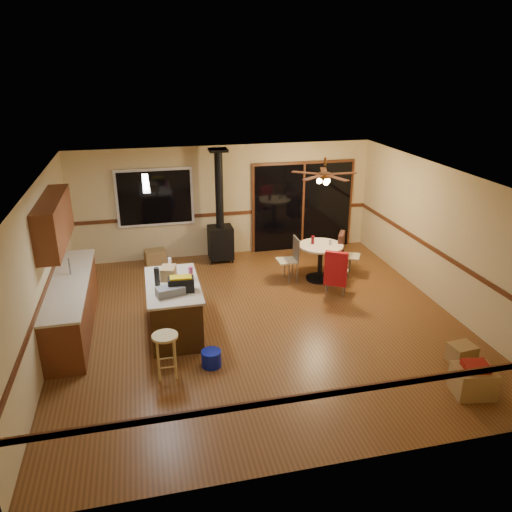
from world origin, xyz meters
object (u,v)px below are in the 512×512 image
object	(u,v)px
bar_stool	(166,356)
dining_table	(320,256)
blue_bucket	(211,358)
chair_left	(292,254)
box_corner_a	(473,381)
box_corner_b	(462,353)
toolbox_black	(181,285)
chair_right	(342,249)
wood_stove	(220,231)
kitchen_island	(174,308)
chair_near	(336,269)
box_under_window	(155,258)
toolbox_grey	(170,291)

from	to	relation	value
bar_stool	dining_table	xyz separation A→B (m)	(3.40, 2.82, 0.19)
blue_bucket	chair_left	world-z (taller)	chair_left
box_corner_a	box_corner_b	bearing A→B (deg)	65.92
box_corner_a	box_corner_b	world-z (taller)	box_corner_a
toolbox_black	chair_right	world-z (taller)	toolbox_black
wood_stove	blue_bucket	bearing A→B (deg)	-101.31
kitchen_island	bar_stool	size ratio (longest dim) A/B	2.43
bar_stool	chair_near	bearing A→B (deg)	29.91
chair_right	dining_table	bearing A→B (deg)	-165.63
box_corner_a	dining_table	bearing A→B (deg)	99.94
box_under_window	box_corner_b	bearing A→B (deg)	-48.72
kitchen_island	toolbox_grey	world-z (taller)	toolbox_grey
toolbox_grey	chair_right	xyz separation A→B (m)	(3.78, 2.07, -0.37)
bar_stool	blue_bucket	bearing A→B (deg)	9.28
toolbox_grey	box_under_window	size ratio (longest dim) A/B	0.96
wood_stove	dining_table	world-z (taller)	wood_stove
kitchen_island	box_corner_a	size ratio (longest dim) A/B	3.15
chair_near	box_under_window	distance (m)	4.19
toolbox_grey	chair_near	world-z (taller)	toolbox_grey
chair_near	chair_right	xyz separation A→B (m)	(0.53, 1.00, 0.00)
kitchen_island	bar_stool	xyz separation A→B (m)	(-0.22, -1.29, -0.11)
bar_stool	kitchen_island	bearing A→B (deg)	80.34
wood_stove	blue_bucket	world-z (taller)	wood_stove
box_under_window	box_corner_a	distance (m)	7.11
toolbox_black	chair_right	xyz separation A→B (m)	(3.60, 1.98, -0.42)
toolbox_grey	box_under_window	world-z (taller)	toolbox_grey
dining_table	chair_near	xyz separation A→B (m)	(0.01, -0.86, 0.06)
dining_table	box_under_window	xyz separation A→B (m)	(-3.38, 1.58, -0.35)
blue_bucket	box_under_window	distance (m)	4.33
dining_table	bar_stool	bearing A→B (deg)	-140.36
dining_table	chair_near	size ratio (longest dim) A/B	1.33
blue_bucket	chair_left	bearing A→B (deg)	52.76
toolbox_grey	dining_table	world-z (taller)	toolbox_grey
toolbox_black	kitchen_island	bearing A→B (deg)	110.95
blue_bucket	dining_table	distance (m)	3.86
dining_table	toolbox_grey	bearing A→B (deg)	-149.21
bar_stool	box_corner_a	bearing A→B (deg)	-18.68
wood_stove	kitchen_island	bearing A→B (deg)	-113.09
dining_table	toolbox_black	bearing A→B (deg)	-148.98
wood_stove	box_under_window	size ratio (longest dim) A/B	5.55
kitchen_island	chair_left	distance (m)	3.05
kitchen_island	wood_stove	xyz separation A→B (m)	(1.30, 3.05, 0.28)
blue_bucket	box_under_window	size ratio (longest dim) A/B	0.67
toolbox_black	chair_near	xyz separation A→B (m)	(3.06, 0.98, -0.42)
bar_stool	box_under_window	bearing A→B (deg)	89.73
chair_left	box_corner_a	distance (m)	4.53
toolbox_grey	dining_table	bearing A→B (deg)	30.79
chair_left	chair_near	world-z (taller)	same
toolbox_black	blue_bucket	xyz separation A→B (m)	(0.33, -0.87, -0.89)
blue_bucket	dining_table	bearing A→B (deg)	44.79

